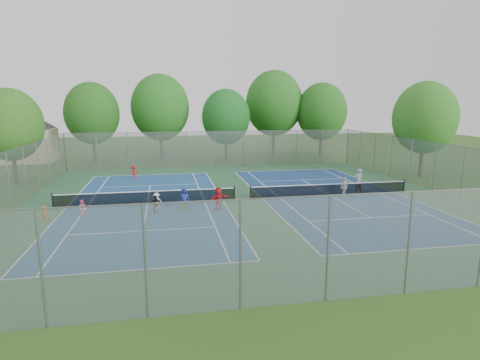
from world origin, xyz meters
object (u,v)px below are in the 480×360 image
net_left (147,198)px  ball_hopper (183,207)px  net_right (330,190)px  instructor (358,181)px  ball_crate (169,204)px

net_left → ball_hopper: (2.46, -2.27, -0.21)m
net_right → ball_hopper: net_right is taller
net_left → ball_hopper: bearing=-42.7°
net_left → net_right: 14.00m
net_left → instructor: size_ratio=6.44×
ball_crate → ball_hopper: (0.96, -1.28, 0.11)m
ball_crate → instructor: (15.06, 1.37, 0.86)m
instructor → net_right: bearing=1.5°
ball_crate → instructor: bearing=5.2°
net_left → instructor: bearing=1.3°
ball_crate → ball_hopper: ball_hopper is taller
net_left → net_right: bearing=0.0°
ball_hopper → instructor: instructor is taller
net_left → instructor: 16.57m
net_left → net_right: same height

